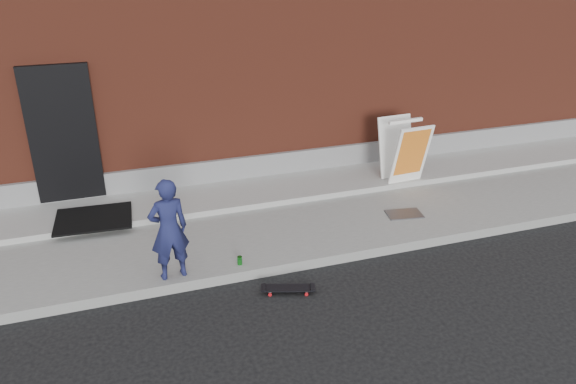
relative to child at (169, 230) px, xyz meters
name	(u,v)px	position (x,y,z in m)	size (l,w,h in m)	color
ground	(272,276)	(1.33, -0.20, -0.85)	(80.00, 80.00, 0.00)	black
sidewalk	(245,224)	(1.33, 1.30, -0.78)	(20.00, 3.00, 0.15)	gray
apron	(232,195)	(1.33, 2.20, -0.65)	(20.00, 1.20, 0.10)	gray
building	(182,24)	(1.32, 6.79, 1.64)	(20.00, 8.10, 5.00)	maroon
child	(169,230)	(0.00, 0.00, 0.00)	(0.51, 0.34, 1.41)	#1B1F4B
skateboard	(288,288)	(1.41, -0.65, -0.79)	(0.71, 0.38, 0.08)	red
pizza_sign	(404,150)	(4.41, 1.77, -0.04)	(0.73, 0.84, 1.13)	white
soda_can	(240,260)	(0.92, 0.00, -0.64)	(0.07, 0.07, 0.12)	#1B8B24
doormat	(94,219)	(-0.97, 1.86, -0.59)	(1.16, 0.94, 0.03)	black
utility_plate	(404,214)	(3.85, 0.65, -0.70)	(0.57, 0.37, 0.02)	#4C4B50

